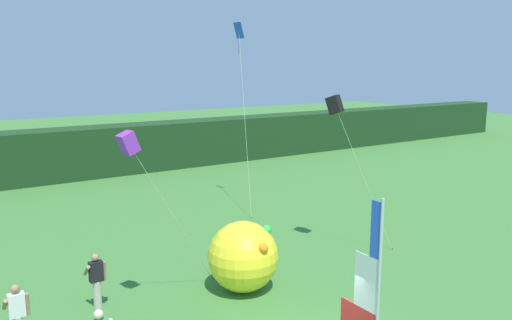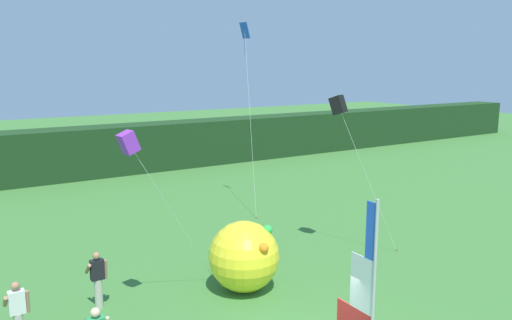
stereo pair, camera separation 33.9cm
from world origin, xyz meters
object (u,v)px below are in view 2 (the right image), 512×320
Objects in this scene: inflatable_balloon at (244,256)px; kite_purple_box_1 at (129,144)px; person_far_left at (98,278)px; kite_black_box_0 at (338,106)px; kite_blue_diamond_2 at (246,44)px; banner_flag at (362,305)px; person_near_banner at (18,314)px.

kite_purple_box_1 is at bearing 179.23° from inflatable_balloon.
inflatable_balloon is at bearing -16.18° from person_far_left.
kite_black_box_0 is at bearing -1.52° from person_far_left.
kite_blue_diamond_2 is (0.44, 6.87, 2.26)m from kite_black_box_0.
person_far_left is 0.32× the size of kite_purple_box_1.
banner_flag is 0.75× the size of kite_black_box_0.
kite_black_box_0 is (8.28, -0.22, 4.38)m from person_far_left.
person_far_left is at bearing 122.03° from kite_purple_box_1.
banner_flag reaches higher than inflatable_balloon.
person_near_banner is at bearing -178.69° from kite_purple_box_1.
kite_black_box_0 reaches higher than kite_purple_box_1.
kite_purple_box_1 is (2.84, 0.06, 3.76)m from person_near_banner.
banner_flag is at bearing -63.21° from person_far_left.
banner_flag is at bearing -64.32° from kite_purple_box_1.
kite_black_box_0 is 1.12× the size of kite_purple_box_1.
kite_purple_box_1 reaches higher than person_near_banner.
person_far_left is at bearing 163.82° from inflatable_balloon.
person_near_banner is 4.71m from kite_purple_box_1.
banner_flag is at bearing -96.27° from inflatable_balloon.
banner_flag is at bearing -111.87° from kite_blue_diamond_2.
inflatable_balloon is at bearing -121.30° from kite_blue_diamond_2.
person_near_banner is at bearing -174.76° from kite_black_box_0.
kite_blue_diamond_2 is (10.87, 7.82, 6.58)m from person_near_banner.
person_far_left is 4.04m from kite_purple_box_1.
kite_purple_box_1 is at bearing -173.30° from kite_black_box_0.
banner_flag is 7.57m from person_far_left.
person_near_banner is 11.33m from kite_black_box_0.
banner_flag is 6.73m from kite_purple_box_1.
inflatable_balloon is 0.37× the size of kite_black_box_0.
kite_purple_box_1 is (-2.68, 5.57, 2.66)m from banner_flag.
kite_black_box_0 is at bearing 52.79° from banner_flag.
person_near_banner is 0.20× the size of kite_blue_diamond_2.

